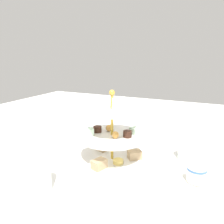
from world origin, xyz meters
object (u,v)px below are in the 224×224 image
at_px(water_glass_tall_right, 38,171).
at_px(butter_knife_left, 56,140).
at_px(tiered_serving_stand, 112,141).
at_px(teacup_with_saucer, 196,175).
at_px(water_glass_short_left, 187,149).

bearing_deg(water_glass_tall_right, butter_knife_left, 122.63).
bearing_deg(tiered_serving_stand, water_glass_tall_right, -113.03).
xyz_separation_m(tiered_serving_stand, teacup_with_saucer, (0.29, -0.02, -0.05)).
height_order(water_glass_short_left, teacup_with_saucer, water_glass_short_left).
xyz_separation_m(water_glass_short_left, butter_knife_left, (-0.56, -0.05, -0.04)).
height_order(water_glass_tall_right, butter_knife_left, water_glass_tall_right).
distance_m(water_glass_short_left, butter_knife_left, 0.57).
relative_size(tiered_serving_stand, water_glass_short_left, 3.49).
bearing_deg(tiered_serving_stand, water_glass_short_left, 27.06).
distance_m(teacup_with_saucer, butter_knife_left, 0.61).
bearing_deg(teacup_with_saucer, water_glass_short_left, 106.49).
distance_m(tiered_serving_stand, butter_knife_left, 0.34).
bearing_deg(water_glass_short_left, butter_knife_left, -174.81).
relative_size(water_glass_tall_right, butter_knife_left, 0.78).
relative_size(tiered_serving_stand, butter_knife_left, 1.67).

